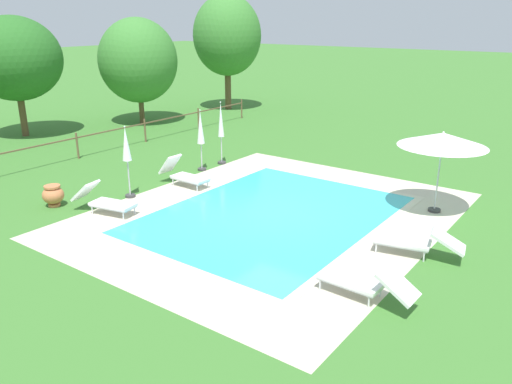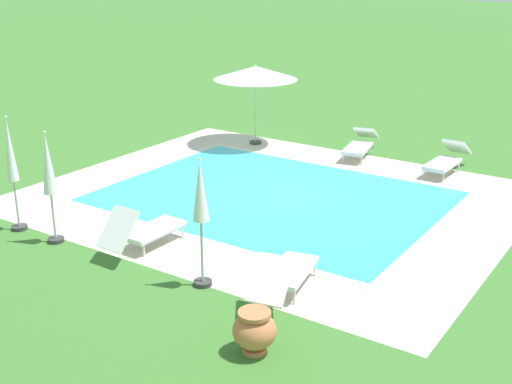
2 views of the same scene
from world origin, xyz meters
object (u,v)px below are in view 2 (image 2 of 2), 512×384
(sun_lounger_north_far, at_px, (285,274))
(patio_umbrella_open_foreground, at_px, (255,73))
(sun_lounger_north_end, at_px, (360,144))
(patio_umbrella_closed_row_west, at_px, (11,159))
(terracotta_urn_near_fence, at_px, (254,330))
(sun_lounger_north_mid, at_px, (447,159))
(patio_umbrella_closed_row_centre, at_px, (200,201))
(patio_umbrella_closed_row_mid_west, at_px, (49,171))
(sun_lounger_north_near_steps, at_px, (144,230))

(sun_lounger_north_far, xyz_separation_m, patio_umbrella_open_foreground, (5.74, -7.65, 1.75))
(sun_lounger_north_end, relative_size, patio_umbrella_open_foreground, 0.87)
(patio_umbrella_closed_row_west, distance_m, terracotta_urn_near_fence, 6.76)
(patio_umbrella_closed_row_west, bearing_deg, sun_lounger_north_mid, -124.70)
(sun_lounger_north_end, bearing_deg, patio_umbrella_closed_row_west, 68.47)
(terracotta_urn_near_fence, bearing_deg, patio_umbrella_open_foreground, -56.16)
(patio_umbrella_closed_row_centre, bearing_deg, patio_umbrella_open_foreground, -61.69)
(sun_lounger_north_far, distance_m, patio_umbrella_closed_row_west, 6.17)
(patio_umbrella_closed_row_mid_west, bearing_deg, sun_lounger_north_near_steps, -156.72)
(sun_lounger_north_far, height_order, patio_umbrella_closed_row_centre, patio_umbrella_closed_row_centre)
(sun_lounger_north_end, xyz_separation_m, terracotta_urn_near_fence, (-3.09, 9.91, -0.00))
(sun_lounger_north_far, xyz_separation_m, sun_lounger_north_end, (2.54, -8.19, -0.02))
(sun_lounger_north_far, height_order, patio_umbrella_closed_row_mid_west, patio_umbrella_closed_row_mid_west)
(sun_lounger_north_far, distance_m, terracotta_urn_near_fence, 1.80)
(sun_lounger_north_near_steps, bearing_deg, patio_umbrella_closed_row_centre, 163.28)
(patio_umbrella_closed_row_centre, bearing_deg, terracotta_urn_near_fence, 147.23)
(sun_lounger_north_near_steps, distance_m, sun_lounger_north_end, 8.16)
(patio_umbrella_closed_row_west, height_order, patio_umbrella_closed_row_mid_west, patio_umbrella_closed_row_west)
(sun_lounger_north_far, distance_m, sun_lounger_north_end, 8.58)
(sun_lounger_north_end, relative_size, patio_umbrella_closed_row_mid_west, 0.95)
(patio_umbrella_closed_row_centre, bearing_deg, sun_lounger_north_far, -159.54)
(patio_umbrella_closed_row_centre, xyz_separation_m, terracotta_urn_near_fence, (-1.89, 1.22, -1.19))
(sun_lounger_north_mid, bearing_deg, patio_umbrella_closed_row_mid_west, 60.68)
(sun_lounger_north_mid, distance_m, patio_umbrella_closed_row_mid_west, 10.06)
(patio_umbrella_closed_row_west, height_order, patio_umbrella_closed_row_centre, patio_umbrella_closed_row_west)
(patio_umbrella_open_foreground, xyz_separation_m, patio_umbrella_closed_row_west, (0.30, 8.31, -0.63))
(sun_lounger_north_near_steps, relative_size, patio_umbrella_closed_row_mid_west, 0.83)
(sun_lounger_north_near_steps, bearing_deg, patio_umbrella_closed_row_west, 14.24)
(patio_umbrella_open_foreground, bearing_deg, sun_lounger_north_far, 126.86)
(sun_lounger_north_mid, bearing_deg, patio_umbrella_open_foreground, 4.00)
(sun_lounger_north_mid, relative_size, terracotta_urn_near_fence, 3.16)
(sun_lounger_north_mid, distance_m, patio_umbrella_open_foreground, 6.01)
(sun_lounger_north_end, xyz_separation_m, patio_umbrella_closed_row_mid_west, (2.36, 8.86, 1.11))
(sun_lounger_north_mid, bearing_deg, patio_umbrella_closed_row_west, 55.30)
(sun_lounger_north_mid, bearing_deg, terracotta_urn_near_fence, 93.21)
(patio_umbrella_open_foreground, relative_size, patio_umbrella_closed_row_west, 1.03)
(patio_umbrella_closed_row_mid_west, distance_m, terracotta_urn_near_fence, 5.66)
(patio_umbrella_open_foreground, height_order, terracotta_urn_near_fence, patio_umbrella_open_foreground)
(sun_lounger_north_near_steps, distance_m, patio_umbrella_closed_row_west, 3.12)
(sun_lounger_north_mid, distance_m, patio_umbrella_closed_row_centre, 8.74)
(patio_umbrella_closed_row_mid_west, xyz_separation_m, terracotta_urn_near_fence, (-5.45, 1.05, -1.11))
(patio_umbrella_closed_row_west, distance_m, patio_umbrella_closed_row_mid_west, 1.13)
(sun_lounger_north_mid, relative_size, patio_umbrella_closed_row_centre, 0.90)
(sun_lounger_north_end, distance_m, terracotta_urn_near_fence, 10.38)
(terracotta_urn_near_fence, bearing_deg, sun_lounger_north_mid, -86.79)
(sun_lounger_north_mid, relative_size, patio_umbrella_closed_row_west, 0.86)
(sun_lounger_north_far, height_order, patio_umbrella_closed_row_west, patio_umbrella_closed_row_west)
(patio_umbrella_closed_row_mid_west, bearing_deg, sun_lounger_north_end, -104.91)
(sun_lounger_north_mid, xyz_separation_m, patio_umbrella_closed_row_mid_west, (4.90, 8.72, 1.10))
(sun_lounger_north_near_steps, xyz_separation_m, patio_umbrella_closed_row_west, (2.82, 0.72, 1.12))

